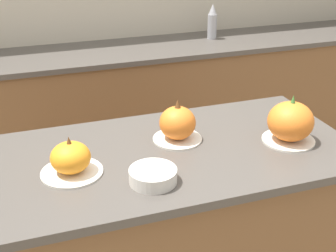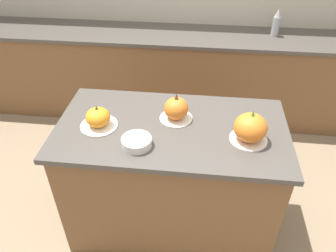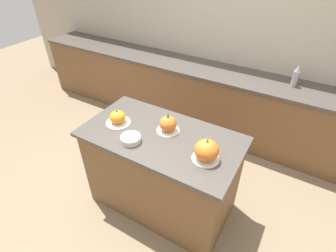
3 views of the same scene
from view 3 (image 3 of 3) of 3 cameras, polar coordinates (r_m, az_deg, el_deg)
name	(u,v)px [view 3 (image 3 of 3)]	position (r m, az deg, el deg)	size (l,w,h in m)	color
ground_plane	(162,201)	(2.99, -1.23, -16.07)	(12.00, 12.00, 0.00)	#847056
wall_back	(235,40)	(3.70, 14.41, 17.70)	(8.00, 0.06, 2.50)	#B2A893
kitchen_island	(162,172)	(2.63, -1.36, -9.90)	(1.44, 0.78, 0.93)	brown
back_counter	(219,103)	(3.73, 11.00, 4.97)	(6.00, 0.60, 0.93)	brown
pumpkin_cake_left	(118,118)	(2.48, -10.90, 1.78)	(0.23, 0.23, 0.15)	silver
pumpkin_cake_center	(168,124)	(2.33, 0.00, 0.37)	(0.21, 0.21, 0.19)	silver
pumpkin_cake_right	(206,151)	(2.06, 8.36, -5.33)	(0.22, 0.22, 0.21)	silver
bottle_tall	(296,76)	(3.39, 26.07, 9.75)	(0.07, 0.07, 0.26)	#99999E
mixing_bowl	(131,139)	(2.26, -8.11, -2.79)	(0.17, 0.17, 0.05)	beige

